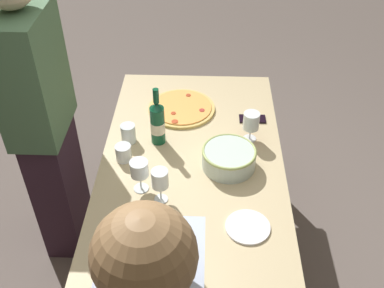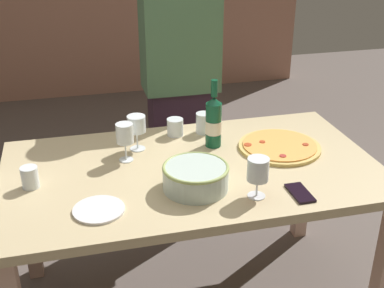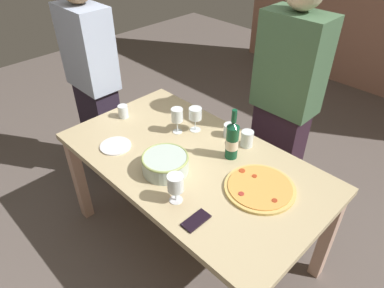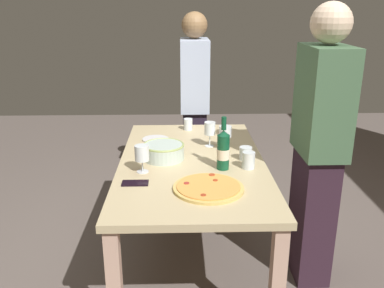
# 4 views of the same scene
# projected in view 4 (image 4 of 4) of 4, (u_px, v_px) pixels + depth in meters

# --- Properties ---
(ground_plane) EXTENTS (8.00, 8.00, 0.00)m
(ground_plane) POSITION_uv_depth(u_px,v_px,m) (192.00, 262.00, 2.84)
(ground_plane) COLOR #625751
(dining_table) EXTENTS (1.60, 0.90, 0.75)m
(dining_table) POSITION_uv_depth(u_px,v_px,m) (192.00, 174.00, 2.63)
(dining_table) COLOR tan
(dining_table) RESTS_ON ground
(pizza) EXTENTS (0.38, 0.38, 0.02)m
(pizza) POSITION_uv_depth(u_px,v_px,m) (208.00, 188.00, 2.19)
(pizza) COLOR #DBB762
(pizza) RESTS_ON dining_table
(serving_bowl) EXTENTS (0.26, 0.26, 0.10)m
(serving_bowl) POSITION_uv_depth(u_px,v_px,m) (164.00, 151.00, 2.61)
(serving_bowl) COLOR silver
(serving_bowl) RESTS_ON dining_table
(wine_bottle) EXTENTS (0.07, 0.07, 0.32)m
(wine_bottle) POSITION_uv_depth(u_px,v_px,m) (223.00, 149.00, 2.43)
(wine_bottle) COLOR #104A2D
(wine_bottle) RESTS_ON dining_table
(wine_glass_near_pizza) EXTENTS (0.08, 0.08, 0.17)m
(wine_glass_near_pizza) POSITION_uv_depth(u_px,v_px,m) (210.00, 129.00, 2.81)
(wine_glass_near_pizza) COLOR white
(wine_glass_near_pizza) RESTS_ON dining_table
(wine_glass_by_bottle) EXTENTS (0.08, 0.08, 0.16)m
(wine_glass_by_bottle) POSITION_uv_depth(u_px,v_px,m) (225.00, 132.00, 2.76)
(wine_glass_by_bottle) COLOR white
(wine_glass_by_bottle) RESTS_ON dining_table
(wine_glass_far_left) EXTENTS (0.08, 0.08, 0.16)m
(wine_glass_far_left) POSITION_uv_depth(u_px,v_px,m) (142.00, 154.00, 2.39)
(wine_glass_far_left) COLOR white
(wine_glass_far_left) RESTS_ON dining_table
(cup_amber) EXTENTS (0.08, 0.08, 0.10)m
(cup_amber) POSITION_uv_depth(u_px,v_px,m) (248.00, 160.00, 2.46)
(cup_amber) COLOR white
(cup_amber) RESTS_ON dining_table
(cup_ceramic) EXTENTS (0.07, 0.07, 0.09)m
(cup_ceramic) POSITION_uv_depth(u_px,v_px,m) (188.00, 124.00, 3.21)
(cup_ceramic) COLOR white
(cup_ceramic) RESTS_ON dining_table
(cup_spare) EXTENTS (0.08, 0.08, 0.08)m
(cup_spare) POSITION_uv_depth(u_px,v_px,m) (246.00, 153.00, 2.60)
(cup_spare) COLOR white
(cup_spare) RESTS_ON dining_table
(side_plate) EXTENTS (0.19, 0.19, 0.01)m
(side_plate) POSITION_uv_depth(u_px,v_px,m) (156.00, 139.00, 2.98)
(side_plate) COLOR white
(side_plate) RESTS_ON dining_table
(cell_phone) EXTENTS (0.07, 0.14, 0.01)m
(cell_phone) POSITION_uv_depth(u_px,v_px,m) (135.00, 183.00, 2.26)
(cell_phone) COLOR black
(cell_phone) RESTS_ON dining_table
(person_host) EXTENTS (0.41, 0.24, 1.62)m
(person_host) POSITION_uv_depth(u_px,v_px,m) (194.00, 106.00, 3.65)
(person_host) COLOR #281F2F
(person_host) RESTS_ON ground
(person_guest_left) EXTENTS (0.41, 0.24, 1.70)m
(person_guest_left) POSITION_uv_depth(u_px,v_px,m) (318.00, 148.00, 2.47)
(person_guest_left) COLOR #301D29
(person_guest_left) RESTS_ON ground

